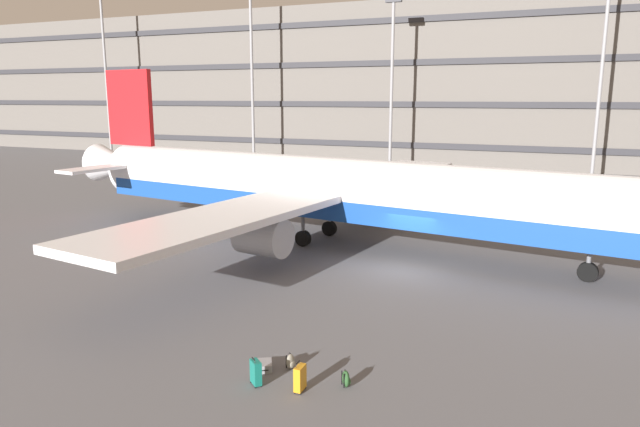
{
  "coord_description": "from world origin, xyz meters",
  "views": [
    {
      "loc": [
        6.63,
        -26.48,
        8.33
      ],
      "look_at": [
        -3.47,
        -2.44,
        3.0
      ],
      "focal_mm": 32.12,
      "sensor_mm": 36.0,
      "label": 1
    }
  ],
  "objects_px": {
    "airliner": "(331,191)",
    "suitcase_laid_flat": "(256,372)",
    "backpack_silver": "(291,362)",
    "backpack_navy": "(346,379)",
    "suitcase_purple": "(264,366)",
    "suitcase_large": "(300,378)"
  },
  "relations": [
    {
      "from": "suitcase_purple",
      "to": "backpack_silver",
      "type": "height_order",
      "value": "backpack_silver"
    },
    {
      "from": "suitcase_large",
      "to": "backpack_silver",
      "type": "height_order",
      "value": "suitcase_large"
    },
    {
      "from": "airliner",
      "to": "backpack_navy",
      "type": "bearing_deg",
      "value": -66.77
    },
    {
      "from": "airliner",
      "to": "suitcase_laid_flat",
      "type": "height_order",
      "value": "airliner"
    },
    {
      "from": "airliner",
      "to": "backpack_silver",
      "type": "height_order",
      "value": "airliner"
    },
    {
      "from": "suitcase_purple",
      "to": "backpack_navy",
      "type": "relative_size",
      "value": 1.35
    },
    {
      "from": "suitcase_purple",
      "to": "suitcase_large",
      "type": "bearing_deg",
      "value": -26.52
    },
    {
      "from": "backpack_silver",
      "to": "airliner",
      "type": "bearing_deg",
      "value": 107.17
    },
    {
      "from": "airliner",
      "to": "backpack_silver",
      "type": "distance_m",
      "value": 16.08
    },
    {
      "from": "airliner",
      "to": "suitcase_large",
      "type": "relative_size",
      "value": 45.48
    },
    {
      "from": "suitcase_purple",
      "to": "backpack_silver",
      "type": "relative_size",
      "value": 1.41
    },
    {
      "from": "backpack_silver",
      "to": "backpack_navy",
      "type": "xyz_separation_m",
      "value": [
        1.98,
        -0.39,
        0.01
      ]
    },
    {
      "from": "airliner",
      "to": "suitcase_purple",
      "type": "xyz_separation_m",
      "value": [
        3.93,
        -15.46,
        -2.94
      ]
    },
    {
      "from": "suitcase_laid_flat",
      "to": "backpack_navy",
      "type": "xyz_separation_m",
      "value": [
        2.49,
        0.92,
        -0.16
      ]
    },
    {
      "from": "airliner",
      "to": "suitcase_purple",
      "type": "distance_m",
      "value": 16.23
    },
    {
      "from": "suitcase_laid_flat",
      "to": "backpack_silver",
      "type": "bearing_deg",
      "value": 69.0
    },
    {
      "from": "suitcase_laid_flat",
      "to": "airliner",
      "type": "bearing_deg",
      "value": 104.24
    },
    {
      "from": "backpack_navy",
      "to": "suitcase_purple",
      "type": "bearing_deg",
      "value": 178.97
    },
    {
      "from": "airliner",
      "to": "suitcase_laid_flat",
      "type": "relative_size",
      "value": 47.39
    },
    {
      "from": "suitcase_purple",
      "to": "suitcase_laid_flat",
      "type": "distance_m",
      "value": 1.04
    },
    {
      "from": "suitcase_laid_flat",
      "to": "backpack_navy",
      "type": "relative_size",
      "value": 1.52
    },
    {
      "from": "airliner",
      "to": "backpack_navy",
      "type": "height_order",
      "value": "airliner"
    }
  ]
}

